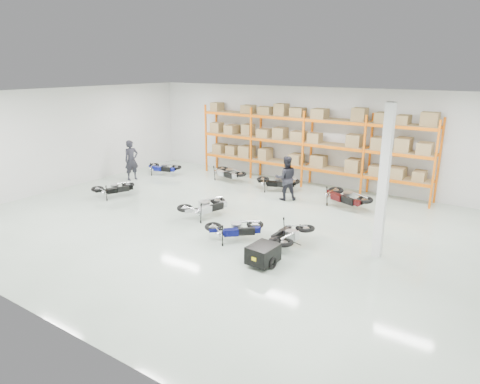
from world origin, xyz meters
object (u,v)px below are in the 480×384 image
Objects in this scene: moto_silver_left at (205,203)px; moto_back_d at (346,194)px; moto_touring_right at (290,231)px; moto_back_b at (228,170)px; moto_back_c at (277,180)px; moto_back_a at (163,166)px; person_back at (286,178)px; person_left at (131,160)px; moto_black_far_left at (114,186)px; moto_blue_centre at (235,225)px; trailer at (263,254)px.

moto_silver_left is 5.61m from moto_back_d.
moto_silver_left is at bearing 172.08° from moto_touring_right.
moto_back_b is 6.29m from moto_back_d.
moto_back_a is at bearing 78.26° from moto_back_c.
moto_touring_right is 6.19m from moto_back_c.
person_back is (3.79, -1.12, 0.41)m from moto_back_b.
moto_back_d reaches higher than moto_silver_left.
moto_touring_right is (3.88, -0.65, -0.02)m from moto_silver_left.
person_left reaches higher than person_back.
person_left is (-0.58, -1.56, 0.49)m from moto_back_a.
moto_back_d is at bearing -128.76° from moto_black_far_left.
moto_black_far_left is 0.81× the size of person_left.
moto_silver_left reaches higher than moto_back_c.
moto_blue_centre is at bearing -161.43° from moto_touring_right.
moto_blue_centre is 2.02m from trailer.
person_back is at bearing 116.08° from trailer.
moto_back_d is at bearing 91.12° from moto_touring_right.
trailer is 7.58m from moto_back_c.
moto_back_c reaches higher than trailer.
person_back is (-2.42, 4.24, 0.42)m from moto_touring_right.
moto_touring_right is (8.69, -0.46, 0.03)m from moto_black_far_left.
trailer is 0.75× the size of person_left.
moto_black_far_left is 9.69m from moto_back_d.
moto_black_far_left is 5.49m from moto_back_b.
moto_blue_centre is 0.85× the size of person_left.
trailer is 0.78× the size of person_back.
person_back is at bearing -64.74° from person_left.
person_back is at bearing -153.91° from moto_back_c.
person_left reaches higher than moto_back_a.
person_back is at bearing -104.17° from moto_back_a.
moto_silver_left is 4.58m from moto_back_c.
moto_blue_centre is 2.47m from moto_silver_left.
trailer is (0.00, -1.60, -0.16)m from moto_touring_right.
moto_back_a is at bearing 15.40° from moto_blue_centre.
person_back reaches higher than moto_black_far_left.
person_left is 1.05× the size of person_back.
moto_silver_left is 1.11× the size of moto_black_far_left.
moto_touring_right is at bearing -114.62° from moto_back_b.
moto_back_c reaches higher than moto_touring_right.
moto_back_c is at bearing -26.41° from moto_blue_centre.
moto_back_c is (-3.36, 6.80, 0.16)m from trailer.
moto_back_c is 0.87× the size of person_left.
moto_back_c is (6.31, 0.74, 0.03)m from moto_back_a.
moto_back_d is 0.95× the size of person_left.
moto_back_c reaches higher than moto_back_a.
moto_back_b is (3.46, 0.91, 0.03)m from moto_back_a.
moto_silver_left reaches higher than moto_back_a.
person_left is (-1.56, 2.44, 0.50)m from moto_black_far_left.
moto_black_far_left is at bearing -178.64° from moto_back_a.
moto_silver_left reaches higher than trailer.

